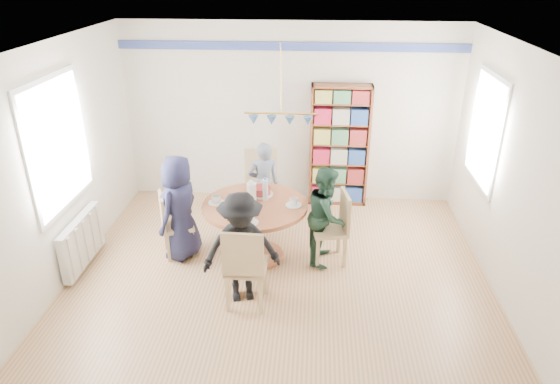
# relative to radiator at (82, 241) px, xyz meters

# --- Properties ---
(ground) EXTENTS (5.00, 5.00, 0.00)m
(ground) POSITION_rel_radiator_xyz_m (2.42, -0.30, -0.35)
(ground) COLOR tan
(room_shell) EXTENTS (5.00, 5.00, 5.00)m
(room_shell) POSITION_rel_radiator_xyz_m (2.16, 0.57, 1.30)
(room_shell) COLOR white
(room_shell) RESTS_ON ground
(radiator) EXTENTS (0.12, 1.00, 0.60)m
(radiator) POSITION_rel_radiator_xyz_m (0.00, 0.00, 0.00)
(radiator) COLOR silver
(radiator) RESTS_ON ground
(dining_table) EXTENTS (1.30, 1.30, 0.75)m
(dining_table) POSITION_rel_radiator_xyz_m (2.09, 0.37, 0.21)
(dining_table) COLOR #975531
(dining_table) RESTS_ON ground
(chair_left) EXTENTS (0.49, 0.49, 0.86)m
(chair_left) POSITION_rel_radiator_xyz_m (1.03, 0.34, 0.12)
(chair_left) COLOR tan
(chair_left) RESTS_ON ground
(chair_right) EXTENTS (0.48, 0.48, 0.93)m
(chair_right) POSITION_rel_radiator_xyz_m (3.08, 0.35, 0.16)
(chair_right) COLOR tan
(chair_right) RESTS_ON ground
(chair_far) EXTENTS (0.54, 0.54, 1.04)m
(chair_far) POSITION_rel_radiator_xyz_m (2.06, 1.42, 0.22)
(chair_far) COLOR tan
(chair_far) RESTS_ON ground
(chair_near) EXTENTS (0.45, 0.45, 0.99)m
(chair_near) POSITION_rel_radiator_xyz_m (2.10, -0.66, 0.19)
(chair_near) COLOR tan
(chair_near) RESTS_ON ground
(person_left) EXTENTS (0.63, 0.77, 1.36)m
(person_left) POSITION_rel_radiator_xyz_m (1.15, 0.34, 0.33)
(person_left) COLOR #191B38
(person_left) RESTS_ON ground
(person_right) EXTENTS (0.56, 0.67, 1.25)m
(person_right) POSITION_rel_radiator_xyz_m (2.97, 0.38, 0.27)
(person_right) COLOR #1B3728
(person_right) RESTS_ON ground
(person_far) EXTENTS (0.52, 0.42, 1.23)m
(person_far) POSITION_rel_radiator_xyz_m (2.10, 1.25, 0.27)
(person_far) COLOR gray
(person_far) RESTS_ON ground
(person_near) EXTENTS (0.93, 0.68, 1.30)m
(person_near) POSITION_rel_radiator_xyz_m (2.04, -0.50, 0.30)
(person_near) COLOR black
(person_near) RESTS_ON ground
(bookshelf) EXTENTS (0.88, 0.26, 1.85)m
(bookshelf) POSITION_rel_radiator_xyz_m (3.17, 2.04, 0.56)
(bookshelf) COLOR brown
(bookshelf) RESTS_ON ground
(tableware) EXTENTS (1.15, 1.15, 0.30)m
(tableware) POSITION_rel_radiator_xyz_m (2.06, 0.39, 0.47)
(tableware) COLOR white
(tableware) RESTS_ON dining_table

